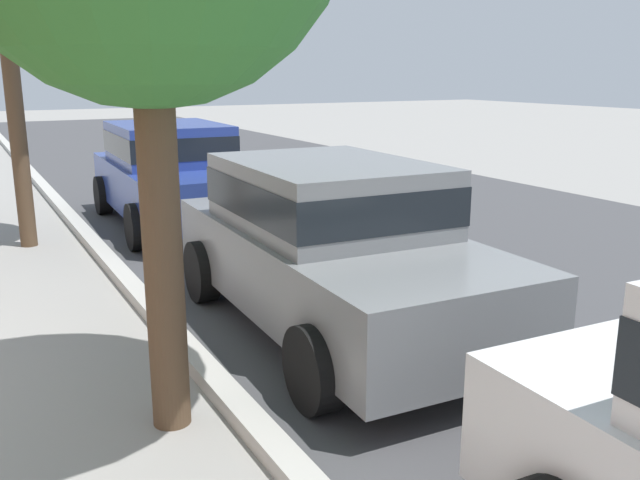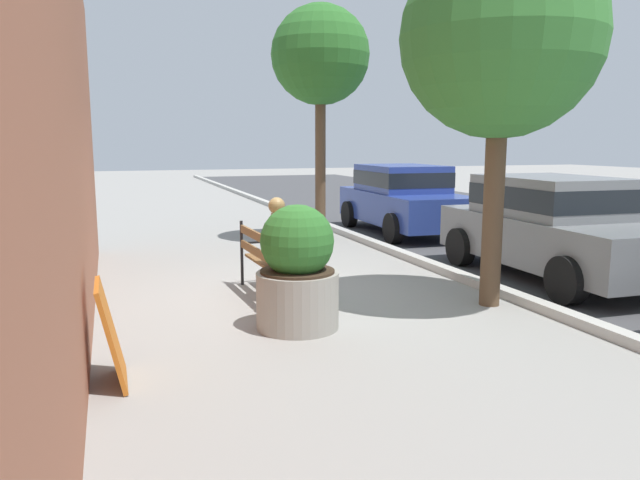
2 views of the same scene
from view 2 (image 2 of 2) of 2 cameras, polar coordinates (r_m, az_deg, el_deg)
ground_plane at (r=8.24m, az=-3.76°, el=-5.46°), size 80.00×80.00×0.00m
curb_stone at (r=9.40m, az=13.58°, el=-3.51°), size 60.00×0.20×0.12m
building_wall_behind at (r=6.22m, az=-24.10°, el=9.66°), size 12.00×0.50×4.43m
park_bench at (r=8.17m, az=-4.69°, el=-1.69°), size 1.82×0.62×0.95m
bronze_statue_seated at (r=8.03m, az=-2.93°, el=-0.97°), size 0.74×0.79×1.37m
concrete_planter at (r=6.79m, az=-2.14°, el=-2.90°), size 0.93×0.93×1.40m
street_tree_near_bench at (r=13.04m, az=0.04°, el=16.79°), size 2.04×2.04×4.87m
street_tree_down_street at (r=8.03m, az=16.60°, el=17.65°), size 2.46×2.46×4.57m
parked_car_blue at (r=14.19m, az=7.77°, el=4.05°), size 4.16×2.03×1.56m
parked_car_grey at (r=9.96m, az=21.05°, el=1.40°), size 4.16×2.03×1.56m
leaning_signboard at (r=5.59m, az=-18.99°, el=-8.26°), size 0.70×0.23×0.89m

